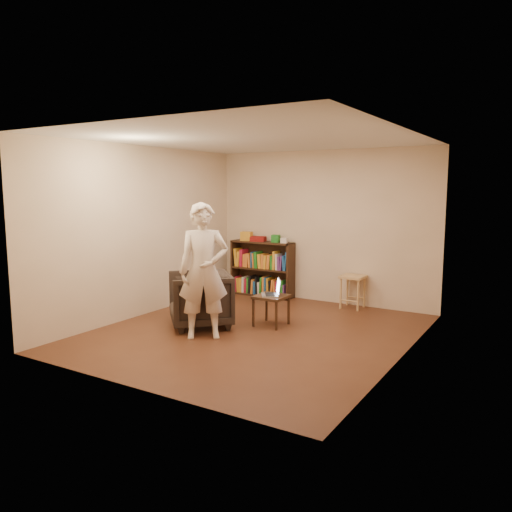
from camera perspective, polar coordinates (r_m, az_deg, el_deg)
The scene contains 15 objects.
floor at distance 6.92m, azimuth -0.16°, elevation -8.72°, with size 4.50×4.50×0.00m, color #4A2717.
ceiling at distance 6.66m, azimuth -0.17°, elevation 13.24°, with size 4.50×4.50×0.00m, color silver.
wall_back at distance 8.66m, azimuth 7.63°, elevation 3.32°, with size 4.00×4.00×0.00m, color beige.
wall_left at distance 7.89m, azimuth -12.67°, elevation 2.77°, with size 4.50×4.50×0.00m, color beige.
wall_right at distance 5.88m, azimuth 16.69°, elevation 0.94°, with size 4.50×4.50×0.00m, color beige.
bookshelf at distance 9.13m, azimuth 0.76°, elevation -1.82°, with size 1.20×0.30×1.00m.
box_yellow at distance 9.18m, azimuth -1.09°, elevation 2.28°, with size 0.20×0.15×0.16m, color gold.
red_cloth at distance 9.06m, azimuth 0.25°, elevation 1.97°, with size 0.26×0.19×0.09m, color maroon.
box_green at distance 8.91m, azimuth 2.27°, elevation 2.00°, with size 0.13×0.13×0.13m, color #1F7523.
box_white at distance 8.81m, azimuth 3.23°, elevation 1.78°, with size 0.11×0.11×0.09m, color silver.
stool at distance 8.33m, azimuth 11.00°, elevation -2.91°, with size 0.38×0.38×0.54m.
armchair at distance 7.18m, azimuth -6.40°, elevation -4.93°, with size 0.83×0.86×0.78m, color #2E241E.
side_table at distance 7.18m, azimuth 1.75°, elevation -5.10°, with size 0.43×0.43×0.44m.
laptop at distance 7.15m, azimuth 1.99°, elevation -4.07°, with size 0.39×0.41×0.24m.
person at distance 6.55m, azimuth -6.01°, elevation -1.70°, with size 0.65×0.43×1.78m, color beige.
Camera 1 is at (3.46, -5.66, 1.98)m, focal length 35.00 mm.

